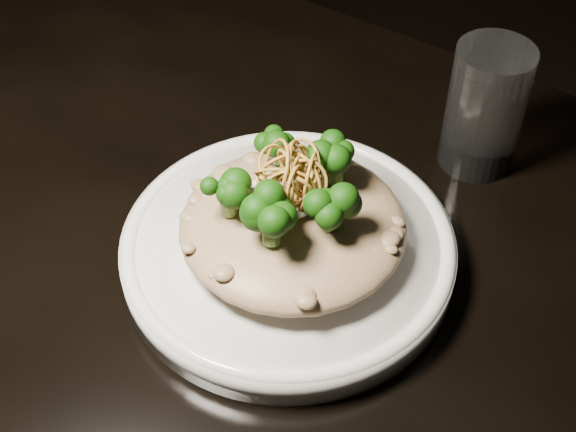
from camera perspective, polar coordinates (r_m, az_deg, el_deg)
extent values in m
cube|color=black|center=(0.64, -0.49, -8.69)|extent=(1.10, 0.80, 0.04)
cylinder|color=black|center=(1.29, -9.68, 1.54)|extent=(0.05, 0.05, 0.71)
cylinder|color=white|center=(0.65, 0.00, -2.52)|extent=(0.27, 0.27, 0.03)
ellipsoid|color=brown|center=(0.62, 0.35, -0.63)|extent=(0.18, 0.18, 0.04)
ellipsoid|color=white|center=(0.61, -0.35, 1.51)|extent=(0.05, 0.05, 0.02)
cylinder|color=silver|center=(0.73, 13.84, 7.45)|extent=(0.09, 0.09, 0.12)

